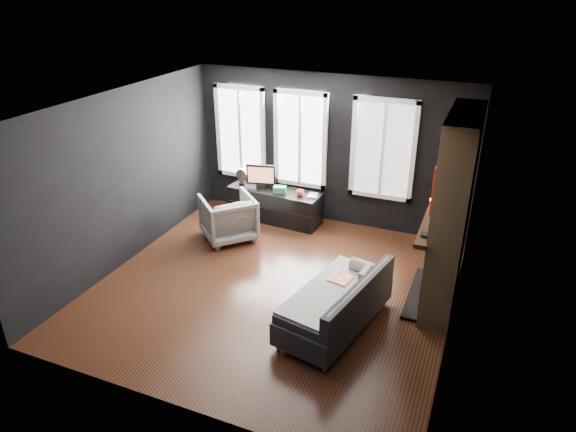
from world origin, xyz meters
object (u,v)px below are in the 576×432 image
at_px(armchair, 228,215).
at_px(sofa, 335,300).
at_px(mug, 300,192).
at_px(book, 308,189).
at_px(media_console, 275,205).
at_px(mantel_vase, 437,200).
at_px(monitor, 261,175).

bearing_deg(armchair, sofa, 99.44).
distance_m(mug, book, 0.15).
bearing_deg(book, sofa, -62.72).
bearing_deg(armchair, book, 175.13).
bearing_deg(mug, sofa, -59.93).
relative_size(media_console, mantel_vase, 8.49).
distance_m(monitor, book, 0.95).
height_order(monitor, book, monitor).
distance_m(sofa, mug, 2.99).
relative_size(sofa, media_console, 1.02).
xyz_separation_m(sofa, monitor, (-2.30, 2.67, 0.46)).
relative_size(sofa, mug, 13.54).
bearing_deg(book, monitor, 177.93).
relative_size(media_console, mug, 13.24).
relative_size(monitor, mantel_vase, 2.69).
height_order(armchair, book, armchair).
distance_m(media_console, monitor, 0.62).
relative_size(monitor, mug, 4.19).
xyz_separation_m(monitor, mantel_vase, (3.25, -1.10, 0.48)).
height_order(sofa, mug, sofa).
relative_size(book, mantel_vase, 1.13).
relative_size(mug, book, 0.57).
xyz_separation_m(armchair, book, (1.10, 0.98, 0.29)).
height_order(armchair, mantel_vase, mantel_vase).
xyz_separation_m(armchair, media_console, (0.45, 0.99, -0.13)).
bearing_deg(book, mug, -156.15).
xyz_separation_m(monitor, mug, (0.81, -0.09, -0.18)).
height_order(media_console, monitor, monitor).
distance_m(armchair, monitor, 1.11).
bearing_deg(mantel_vase, armchair, 178.58).
bearing_deg(monitor, media_console, -18.58).
distance_m(sofa, armchair, 2.96).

